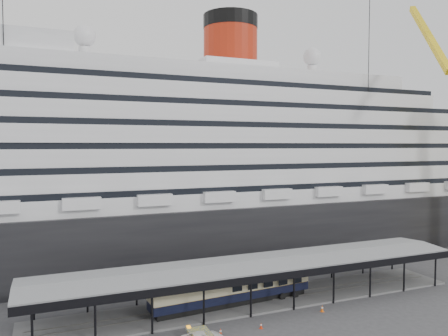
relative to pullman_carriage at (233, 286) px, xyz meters
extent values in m
plane|color=#3B3B3E|center=(3.38, -5.00, -2.53)|extent=(200.00, 200.00, 0.00)
cube|color=black|center=(3.38, 27.00, 2.47)|extent=(130.00, 30.00, 10.00)
cylinder|color=#AB230D|center=(11.38, 27.00, 34.87)|extent=(10.00, 10.00, 9.00)
cylinder|color=black|center=(11.38, 27.00, 40.12)|extent=(10.10, 10.10, 2.50)
sphere|color=silver|center=(-14.62, 27.00, 35.17)|extent=(3.60, 3.60, 3.60)
sphere|color=silver|center=(29.38, 27.00, 35.17)|extent=(3.60, 3.60, 3.60)
cube|color=slate|center=(3.38, 0.00, -2.41)|extent=(56.00, 8.00, 0.24)
cube|color=slate|center=(3.38, -0.72, -2.25)|extent=(54.00, 0.08, 0.10)
cube|color=slate|center=(3.38, 0.72, -2.25)|extent=(54.00, 0.08, 0.10)
cube|color=black|center=(3.38, -4.50, 1.92)|extent=(56.00, 0.18, 0.90)
cube|color=black|center=(3.38, 4.50, 1.92)|extent=(56.00, 0.18, 0.90)
cube|color=slate|center=(3.38, 0.00, 2.65)|extent=(56.00, 9.00, 0.24)
cylinder|color=black|center=(-25.84, 16.75, 21.07)|extent=(0.12, 0.12, 47.21)
cube|color=yellow|center=(42.51, 10.12, 36.67)|extent=(11.42, 18.78, 16.80)
cylinder|color=black|center=(33.63, 15.24, 21.07)|extent=(0.12, 0.12, 47.21)
cube|color=black|center=(0.00, 0.00, -1.95)|extent=(20.28, 3.83, 0.67)
cube|color=black|center=(0.00, 0.00, -1.09)|extent=(21.27, 4.28, 1.06)
cube|color=beige|center=(0.00, 0.00, 0.06)|extent=(21.27, 4.32, 1.25)
cube|color=black|center=(0.00, 0.00, 0.88)|extent=(21.27, 4.28, 0.38)
cube|color=#FA390D|center=(-4.59, -7.26, -2.51)|extent=(0.41, 0.41, 0.03)
cone|color=#FA390D|center=(-4.59, -7.26, -2.13)|extent=(0.34, 0.34, 0.76)
cylinder|color=white|center=(-4.59, -7.26, -2.06)|extent=(0.24, 0.24, 0.15)
cube|color=red|center=(0.12, -7.35, -2.52)|extent=(0.44, 0.44, 0.03)
cone|color=red|center=(0.12, -7.35, -2.19)|extent=(0.37, 0.37, 0.64)
cylinder|color=white|center=(0.12, -7.35, -2.13)|extent=(0.20, 0.20, 0.12)
cube|color=#EA5E0D|center=(9.07, -5.89, -2.51)|extent=(0.42, 0.42, 0.03)
cone|color=#EA5E0D|center=(9.07, -5.89, -2.12)|extent=(0.36, 0.36, 0.78)
cylinder|color=white|center=(9.07, -5.89, -2.04)|extent=(0.25, 0.25, 0.15)
camera|label=1|loc=(-21.37, -48.50, 17.32)|focal=35.00mm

